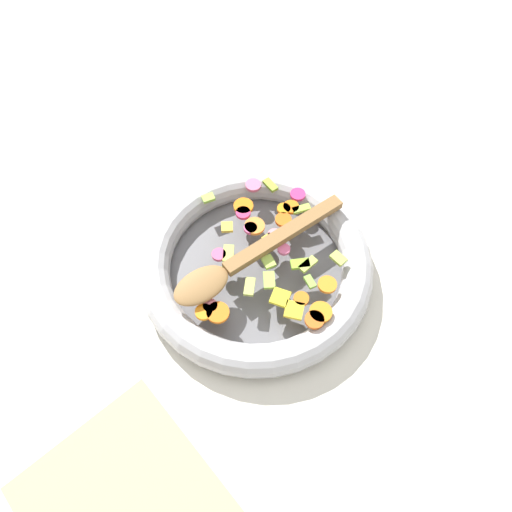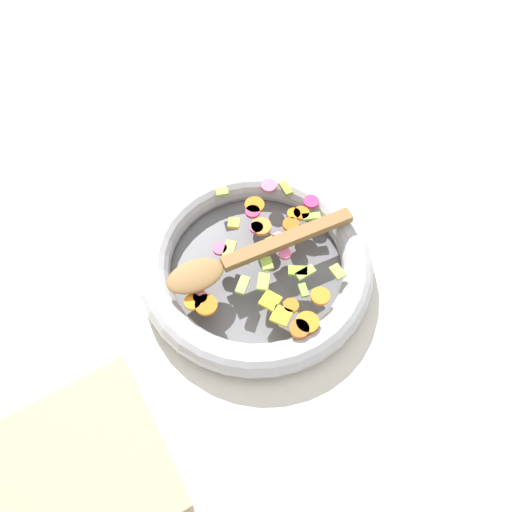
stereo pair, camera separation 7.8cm
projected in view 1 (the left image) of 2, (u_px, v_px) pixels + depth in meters
The scene contains 5 objects.
ground_plane at pixel (256, 272), 0.83m from camera, with size 4.00×4.00×0.00m, color silver.
skillet at pixel (256, 265), 0.81m from camera, with size 0.38×0.38×0.05m.
chopped_vegetables at pixel (270, 254), 0.78m from camera, with size 0.31×0.29×0.01m.
wooden_spoon at pixel (244, 259), 0.77m from camera, with size 0.07×0.32×0.01m.
cutting_board at pixel (123, 502), 0.64m from camera, with size 0.23×0.22×0.02m.
Camera 1 is at (0.31, -0.27, 0.72)m, focal length 35.00 mm.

